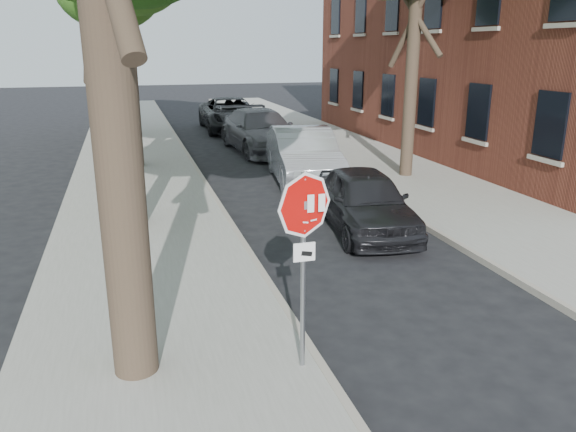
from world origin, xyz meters
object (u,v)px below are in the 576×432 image
(car_c, at_px, (261,131))
(car_b, at_px, (303,156))
(stop_sign, at_px, (304,234))
(car_a, at_px, (365,201))
(car_d, at_px, (231,114))

(car_c, bearing_deg, car_b, -93.68)
(stop_sign, bearing_deg, car_b, 72.37)
(car_a, height_order, car_b, car_b)
(car_b, xyz_separation_m, car_c, (0.00, 5.80, -0.01))
(stop_sign, bearing_deg, car_d, 81.82)
(car_a, distance_m, car_d, 17.01)
(car_d, bearing_deg, car_a, -88.82)
(car_b, distance_m, car_d, 11.98)
(car_a, bearing_deg, car_c, 96.13)
(car_c, relative_size, car_d, 0.97)
(car_b, bearing_deg, car_d, 98.03)
(stop_sign, height_order, car_d, stop_sign)
(stop_sign, distance_m, car_d, 22.62)
(stop_sign, xyz_separation_m, car_a, (3.20, 5.36, -1.22))
(stop_sign, height_order, car_c, stop_sign)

